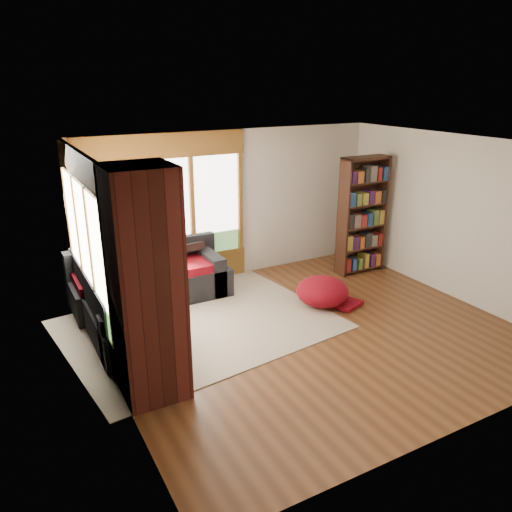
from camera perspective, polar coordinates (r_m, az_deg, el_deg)
name	(u,v)px	position (r m, az deg, el deg)	size (l,w,h in m)	color
floor	(310,331)	(7.23, 6.18, -8.48)	(5.50, 5.50, 0.00)	#512D16
ceiling	(317,146)	(6.44, 7.03, 12.41)	(5.50, 5.50, 0.00)	white
wall_back	(232,205)	(8.80, -2.78, 5.82)	(5.50, 0.04, 2.60)	silver
wall_front	(468,318)	(5.04, 23.09, -6.55)	(5.50, 0.04, 2.60)	silver
wall_left	(105,282)	(5.69, -16.83, -2.83)	(0.04, 5.00, 2.60)	silver
wall_right	(456,218)	(8.55, 21.92, 4.01)	(0.04, 5.00, 2.60)	silver
windows_back	(167,211)	(8.33, -10.17, 5.09)	(2.82, 0.10, 1.90)	brown
windows_left	(86,246)	(6.79, -18.83, 1.04)	(0.10, 2.62, 1.90)	brown
roller_blind	(74,203)	(7.49, -20.12, 5.74)	(0.03, 0.72, 0.90)	#698258
brick_chimney	(146,287)	(5.44, -12.44, -3.45)	(0.70, 0.70, 2.60)	#471914
sectional_sofa	(140,295)	(7.76, -13.13, -4.39)	(2.20, 2.20, 0.80)	black
area_rug	(199,324)	(7.40, -6.55, -7.76)	(3.71, 2.84, 0.01)	beige
bookshelf	(362,216)	(9.22, 12.05, 4.52)	(0.91, 0.30, 2.12)	#391D13
pouf	(322,291)	(7.96, 7.60, -3.94)	(0.83, 0.83, 0.45)	maroon
dog_tan	(133,258)	(7.81, -13.90, -0.18)	(1.17, 1.02, 0.57)	brown
dog_brindle	(131,289)	(6.84, -14.09, -3.65)	(0.53, 0.83, 0.45)	black
throw_pillows	(142,264)	(7.66, -12.88, -0.87)	(1.98, 1.68, 0.45)	black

